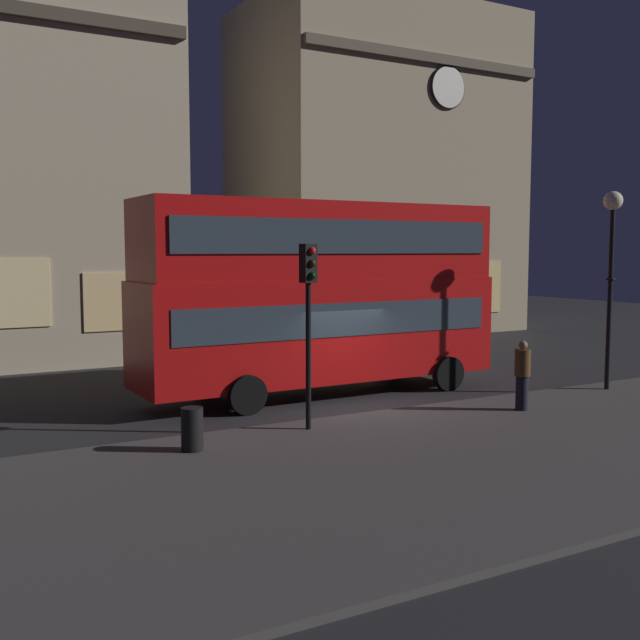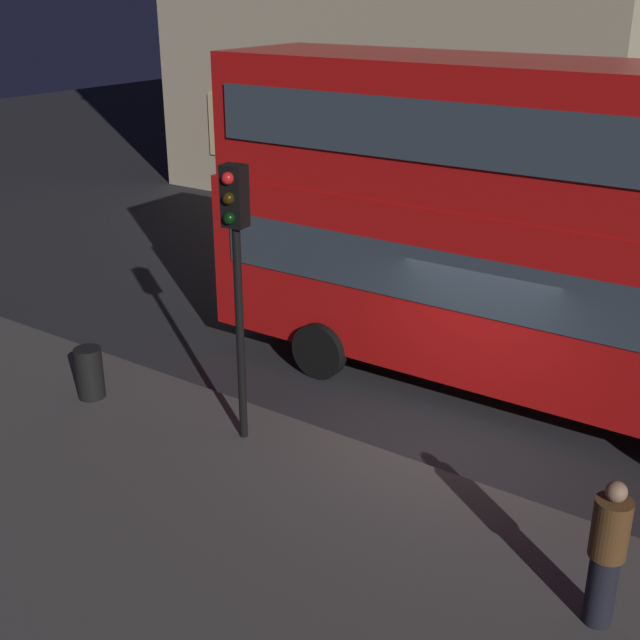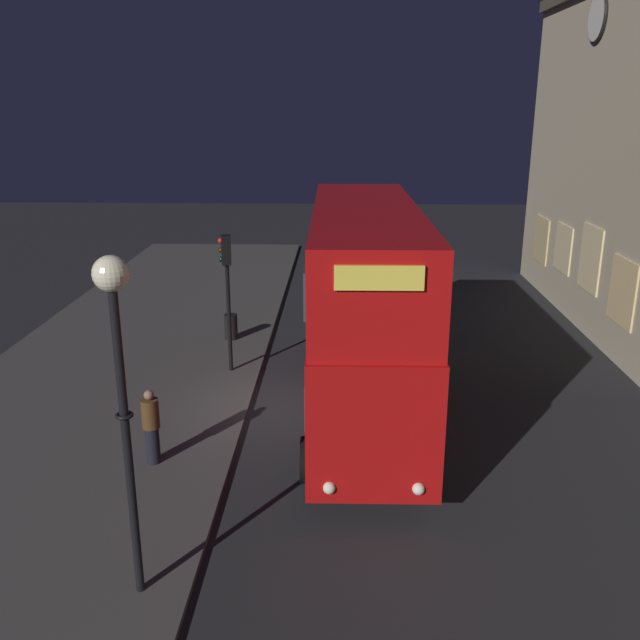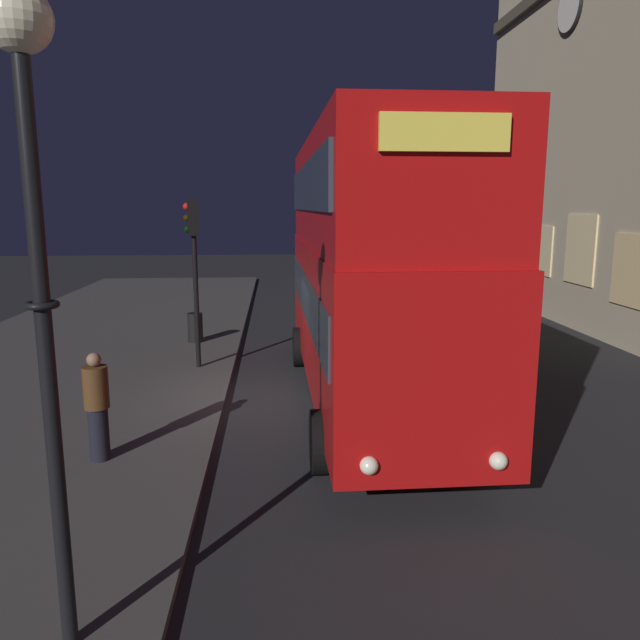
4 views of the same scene
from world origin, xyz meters
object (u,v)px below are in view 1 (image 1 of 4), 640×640
at_px(double_decker_bus, 320,288).
at_px(pedestrian, 522,375).
at_px(traffic_light_near_kerb, 309,297).
at_px(street_lamp, 612,241).
at_px(litter_bin, 192,429).

height_order(double_decker_bus, pedestrian, double_decker_bus).
bearing_deg(traffic_light_near_kerb, double_decker_bus, 49.79).
bearing_deg(pedestrian, traffic_light_near_kerb, 104.30).
height_order(double_decker_bus, street_lamp, street_lamp).
xyz_separation_m(pedestrian, litter_bin, (-8.49, 0.41, -0.46)).
xyz_separation_m(double_decker_bus, traffic_light_near_kerb, (-2.50, -3.91, 0.05)).
height_order(pedestrian, litter_bin, pedestrian).
bearing_deg(litter_bin, pedestrian, -2.78).
height_order(double_decker_bus, litter_bin, double_decker_bus).
height_order(street_lamp, litter_bin, street_lamp).
relative_size(double_decker_bus, traffic_light_near_kerb, 2.59).
bearing_deg(litter_bin, traffic_light_near_kerb, 8.44).
distance_m(street_lamp, litter_bin, 13.26).
height_order(traffic_light_near_kerb, litter_bin, traffic_light_near_kerb).
bearing_deg(street_lamp, litter_bin, -177.82).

